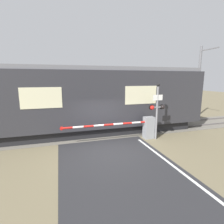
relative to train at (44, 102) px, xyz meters
name	(u,v)px	position (x,y,z in m)	size (l,w,h in m)	color
ground_plane	(108,151)	(3.14, -3.16, -2.21)	(80.00, 80.00, 0.00)	#6B6047
track_bed	(96,132)	(3.14, 0.00, -2.18)	(36.00, 3.20, 0.13)	#666056
train	(44,102)	(0.00, 0.00, 0.00)	(20.96, 2.73, 4.32)	black
crossing_barrier	(143,127)	(5.63, -2.02, -1.48)	(5.47, 0.44, 1.34)	gray
signal_post	(157,108)	(6.38, -2.28, -0.30)	(1.00, 0.26, 3.34)	gray
catenary_pole	(199,81)	(13.05, 1.87, 1.14)	(0.20, 1.90, 6.41)	slate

